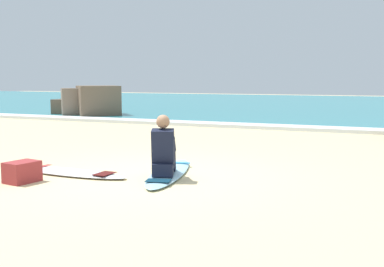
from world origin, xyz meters
name	(u,v)px	position (x,y,z in m)	size (l,w,h in m)	color
ground_plane	(149,176)	(0.00, 0.00, 0.00)	(80.00, 80.00, 0.00)	beige
sea	(331,105)	(0.00, 21.77, 0.05)	(80.00, 28.00, 0.10)	teal
breaking_foam	(273,127)	(0.00, 8.07, 0.06)	(80.00, 0.90, 0.11)	white
surfboard_main	(169,172)	(0.23, 0.26, 0.04)	(1.15, 2.57, 0.08)	#9ED1E5
surfer_seated	(163,152)	(0.31, -0.09, 0.44)	(0.57, 0.77, 0.95)	black
surfboard_spare_near	(69,172)	(-1.30, -0.38, 0.04)	(2.25, 0.59, 0.08)	silver
rock_outcrop_distant	(88,103)	(-8.20, 9.64, 0.56)	(3.32, 2.33, 1.28)	#756656
beach_bag	(22,172)	(-1.56, -1.17, 0.16)	(0.36, 0.48, 0.32)	maroon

